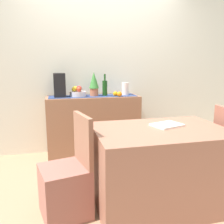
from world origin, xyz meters
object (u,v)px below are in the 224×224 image
at_px(fruit_bowl, 78,94).
at_px(ceramic_vase, 125,89).
at_px(coffee_maker, 60,85).
at_px(chair_near_window, 67,186).
at_px(sideboard_console, 94,125).
at_px(dining_table, 159,166).
at_px(open_book, 167,125).
at_px(potted_plant, 94,83).
at_px(wine_bottle, 105,88).

xyz_separation_m(fruit_bowl, ceramic_vase, (0.70, 0.00, 0.05)).
distance_m(coffee_maker, chair_near_window, 1.61).
relative_size(sideboard_console, dining_table, 1.09).
bearing_deg(dining_table, open_book, 39.65).
bearing_deg(sideboard_console, open_book, -68.99).
bearing_deg(dining_table, ceramic_vase, 87.14).
bearing_deg(potted_plant, ceramic_vase, 0.00).
distance_m(fruit_bowl, ceramic_vase, 0.70).
relative_size(wine_bottle, chair_near_window, 0.35).
bearing_deg(chair_near_window, fruit_bowl, 80.02).
distance_m(potted_plant, open_book, 1.46).
distance_m(wine_bottle, dining_table, 1.57).
distance_m(fruit_bowl, coffee_maker, 0.28).
distance_m(potted_plant, dining_table, 1.63).
distance_m(sideboard_console, dining_table, 1.48).
xyz_separation_m(dining_table, chair_near_window, (-0.88, 0.00, -0.10)).
relative_size(wine_bottle, dining_table, 0.26).
relative_size(fruit_bowl, wine_bottle, 0.74).
bearing_deg(ceramic_vase, chair_near_window, -123.93).
bearing_deg(wine_bottle, potted_plant, -180.00).
distance_m(coffee_maker, open_book, 1.68).
bearing_deg(wine_bottle, sideboard_console, -180.00).
relative_size(sideboard_console, fruit_bowl, 5.69).
bearing_deg(wine_bottle, dining_table, -80.39).
relative_size(fruit_bowl, open_book, 0.84).
height_order(ceramic_vase, chair_near_window, ceramic_vase).
height_order(coffee_maker, open_book, coffee_maker).
bearing_deg(dining_table, fruit_bowl, 114.01).
bearing_deg(sideboard_console, fruit_bowl, 180.00).
distance_m(sideboard_console, wine_bottle, 0.58).
distance_m(fruit_bowl, chair_near_window, 1.58).
distance_m(wine_bottle, coffee_maker, 0.64).
relative_size(ceramic_vase, dining_table, 0.15).
bearing_deg(coffee_maker, chair_near_window, -89.89).
relative_size(wine_bottle, coffee_maker, 0.95).
distance_m(sideboard_console, open_book, 1.46).
xyz_separation_m(open_book, chair_near_window, (-0.98, -0.08, -0.48)).
height_order(dining_table, open_book, open_book).
xyz_separation_m(sideboard_console, ceramic_vase, (0.48, 0.00, 0.53)).
xyz_separation_m(fruit_bowl, wine_bottle, (0.39, 0.00, 0.08)).
relative_size(wine_bottle, potted_plant, 0.92).
distance_m(dining_table, open_book, 0.40).
bearing_deg(ceramic_vase, coffee_maker, 180.00).
xyz_separation_m(wine_bottle, ceramic_vase, (0.31, -0.00, -0.03)).
xyz_separation_m(wine_bottle, coffee_maker, (-0.64, -0.00, 0.05)).
relative_size(potted_plant, open_book, 1.24).
relative_size(fruit_bowl, dining_table, 0.19).
bearing_deg(open_book, dining_table, -158.75).
xyz_separation_m(wine_bottle, potted_plant, (-0.16, -0.00, 0.07)).
distance_m(ceramic_vase, chair_near_window, 1.84).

